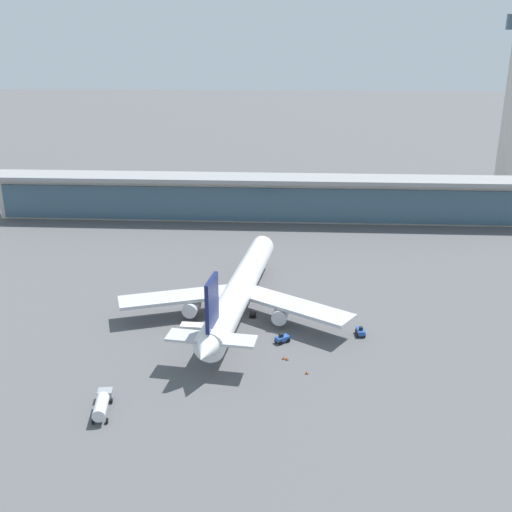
# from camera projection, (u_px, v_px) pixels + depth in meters

# --- Properties ---
(ground_plane) EXTENTS (1200.00, 1200.00, 0.00)m
(ground_plane) POSITION_uv_depth(u_px,v_px,m) (251.00, 319.00, 132.68)
(ground_plane) COLOR #515154
(airliner_on_stand) EXTENTS (51.41, 67.31, 17.93)m
(airliner_on_stand) POSITION_uv_depth(u_px,v_px,m) (240.00, 290.00, 133.46)
(airliner_on_stand) COLOR white
(airliner_on_stand) RESTS_ON ground
(service_truck_near_nose_blue) EXTENTS (1.91, 2.98, 2.05)m
(service_truck_near_nose_blue) POSITION_uv_depth(u_px,v_px,m) (360.00, 331.00, 125.12)
(service_truck_near_nose_blue) COLOR #234C9E
(service_truck_near_nose_blue) RESTS_ON ground
(service_truck_under_wing_grey) EXTENTS (7.43, 2.77, 3.10)m
(service_truck_under_wing_grey) POSITION_uv_depth(u_px,v_px,m) (196.00, 331.00, 123.56)
(service_truck_under_wing_grey) COLOR gray
(service_truck_under_wing_grey) RESTS_ON ground
(service_truck_mid_apron_blue) EXTENTS (3.30, 3.10, 2.05)m
(service_truck_mid_apron_blue) POSITION_uv_depth(u_px,v_px,m) (282.00, 339.00, 122.15)
(service_truck_mid_apron_blue) COLOR #234C9E
(service_truck_mid_apron_blue) RESTS_ON ground
(service_truck_by_tail_grey) EXTENTS (3.67, 8.84, 2.95)m
(service_truck_by_tail_grey) POSITION_uv_depth(u_px,v_px,m) (102.00, 404.00, 98.98)
(service_truck_by_tail_grey) COLOR gray
(service_truck_by_tail_grey) RESTS_ON ground
(service_truck_on_taxiway_grey) EXTENTS (3.27, 3.18, 2.05)m
(service_truck_on_taxiway_grey) POSITION_uv_depth(u_px,v_px,m) (211.00, 289.00, 146.04)
(service_truck_on_taxiway_grey) COLOR gray
(service_truck_on_taxiway_grey) RESTS_ON ground
(terminal_building) EXTENTS (183.60, 12.80, 15.20)m
(terminal_building) POSITION_uv_depth(u_px,v_px,m) (266.00, 197.00, 201.44)
(terminal_building) COLOR beige
(terminal_building) RESTS_ON ground
(safety_cone_alpha) EXTENTS (0.62, 0.62, 0.70)m
(safety_cone_alpha) POSITION_uv_depth(u_px,v_px,m) (284.00, 358.00, 116.01)
(safety_cone_alpha) COLOR orange
(safety_cone_alpha) RESTS_ON ground
(safety_cone_bravo) EXTENTS (0.62, 0.62, 0.70)m
(safety_cone_bravo) POSITION_uv_depth(u_px,v_px,m) (307.00, 372.00, 110.93)
(safety_cone_bravo) COLOR orange
(safety_cone_bravo) RESTS_ON ground
(safety_cone_charlie) EXTENTS (0.62, 0.62, 0.70)m
(safety_cone_charlie) POSITION_uv_depth(u_px,v_px,m) (287.00, 358.00, 115.72)
(safety_cone_charlie) COLOR orange
(safety_cone_charlie) RESTS_ON ground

